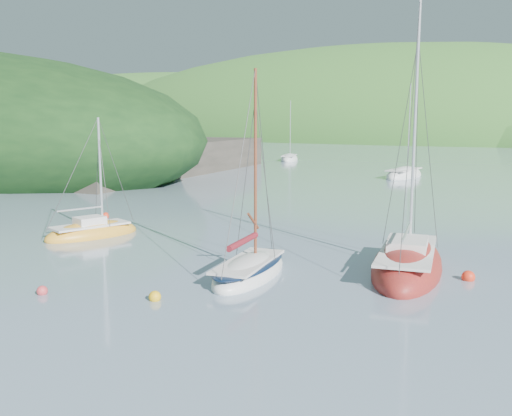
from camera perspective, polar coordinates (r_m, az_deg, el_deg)
The scene contains 7 objects.
ground at distance 20.10m, azimuth -15.82°, elevation -8.99°, with size 700.00×700.00×0.00m, color #748BA0.
daysailer_white at distance 22.33m, azimuth -0.67°, elevation -6.29°, with size 3.21×5.87×8.55m.
sloop_red at distance 23.72m, azimuth 14.88°, elevation -5.64°, with size 4.52×8.24×11.58m.
sailboat_yellow at distance 30.86m, azimuth -16.08°, elevation -2.43°, with size 3.23×5.40×6.71m.
distant_sloop_a at distance 61.24m, azimuth 14.59°, elevation 3.14°, with size 2.76×7.41×10.49m.
distant_sloop_c at distance 83.27m, azimuth 3.35°, elevation 4.87°, with size 4.69×6.96×9.39m.
mooring_buoys at distance 24.40m, azimuth -3.07°, elevation -5.18°, with size 22.52×12.34×0.50m.
Camera 1 is at (14.63, -12.37, 6.08)m, focal length 40.00 mm.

